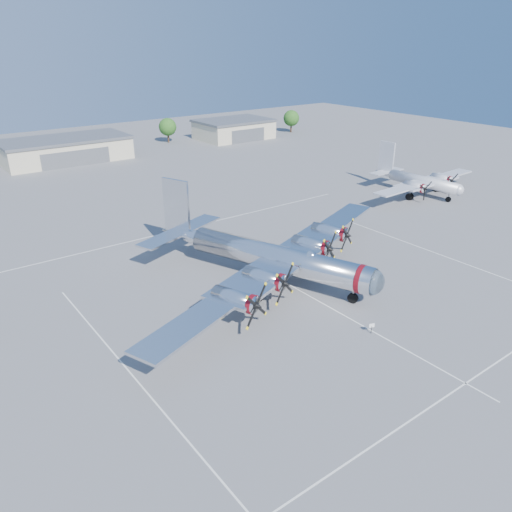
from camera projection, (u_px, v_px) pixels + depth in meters
ground at (294, 288)px, 58.06m from camera, size 260.00×260.00×0.00m
parking_lines at (304, 293)px, 56.77m from camera, size 60.00×50.08×0.01m
hangar_center at (66, 149)px, 117.03m from camera, size 28.60×14.60×5.40m
hangar_east at (234, 129)px, 143.43m from camera, size 20.60×14.60×5.40m
tree_east at (168, 127)px, 137.35m from camera, size 4.80×4.80×6.64m
tree_far_east at (291, 118)px, 152.39m from camera, size 4.80×4.80×6.64m
main_bomber_b29 at (267, 279)px, 60.11m from camera, size 55.17×46.57×10.36m
twin_engine_east at (418, 194)px, 92.80m from camera, size 27.86×20.58×8.58m
info_placard at (372, 327)px, 48.73m from camera, size 0.56×0.25×1.11m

